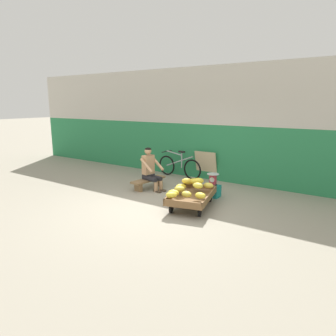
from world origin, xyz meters
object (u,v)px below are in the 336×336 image
at_px(banana_cart, 192,197).
at_px(bicycle_near_left, 179,166).
at_px(plastic_crate, 213,191).
at_px(low_bench, 148,181).
at_px(vendor_seated, 150,169).
at_px(sign_board, 206,165).
at_px(shopping_bag, 201,195).
at_px(weighing_scale, 213,179).

bearing_deg(banana_cart, bicycle_near_left, 128.03).
bearing_deg(plastic_crate, low_bench, -170.34).
xyz_separation_m(vendor_seated, sign_board, (0.76, 1.82, -0.13)).
xyz_separation_m(banana_cart, bicycle_near_left, (-1.73, 2.21, 0.11)).
height_order(vendor_seated, shopping_bag, vendor_seated).
bearing_deg(low_bench, sign_board, 64.89).
relative_size(plastic_crate, bicycle_near_left, 0.22).
distance_m(weighing_scale, bicycle_near_left, 2.17).
relative_size(banana_cart, shopping_bag, 6.66).
xyz_separation_m(sign_board, shopping_bag, (0.82, -1.87, -0.32)).
distance_m(plastic_crate, sign_board, 1.80).
bearing_deg(plastic_crate, bicycle_near_left, 145.04).
height_order(weighing_scale, bicycle_near_left, bicycle_near_left).
relative_size(low_bench, sign_board, 1.28).
bearing_deg(bicycle_near_left, banana_cart, -51.97).
height_order(vendor_seated, weighing_scale, vendor_seated).
distance_m(vendor_seated, sign_board, 1.97).
height_order(banana_cart, vendor_seated, vendor_seated).
height_order(low_bench, bicycle_near_left, bicycle_near_left).
bearing_deg(shopping_bag, vendor_seated, 178.12).
distance_m(plastic_crate, shopping_bag, 0.40).
relative_size(sign_board, shopping_bag, 3.66).
bearing_deg(weighing_scale, vendor_seated, -169.38).
bearing_deg(vendor_seated, plastic_crate, 10.66).
bearing_deg(plastic_crate, sign_board, 122.61).
relative_size(banana_cart, low_bench, 1.42).
distance_m(banana_cart, plastic_crate, 0.98).
bearing_deg(plastic_crate, banana_cart, -92.66).
xyz_separation_m(plastic_crate, weighing_scale, (0.00, -0.00, 0.30)).
relative_size(vendor_seated, plastic_crate, 3.17).
height_order(banana_cart, weighing_scale, weighing_scale).
bearing_deg(shopping_bag, bicycle_near_left, 135.47).
distance_m(banana_cart, vendor_seated, 1.82).
bearing_deg(shopping_bag, sign_board, 113.75).
height_order(low_bench, sign_board, sign_board).
bearing_deg(banana_cart, vendor_seated, 158.74).
bearing_deg(banana_cart, sign_board, 110.27).
height_order(low_bench, weighing_scale, weighing_scale).
relative_size(vendor_seated, weighing_scale, 3.80).
height_order(plastic_crate, bicycle_near_left, bicycle_near_left).
height_order(vendor_seated, sign_board, vendor_seated).
relative_size(weighing_scale, bicycle_near_left, 0.18).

